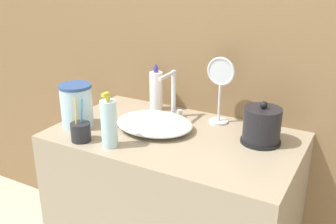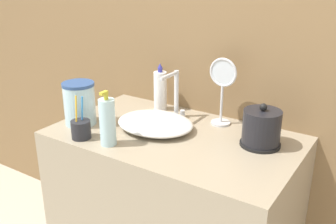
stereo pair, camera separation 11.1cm
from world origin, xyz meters
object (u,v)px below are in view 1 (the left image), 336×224
at_px(faucet, 173,92).
at_px(electric_kettle, 262,127).
at_px(shampoo_bottle, 156,90).
at_px(toothbrush_cup, 81,131).
at_px(water_pitcher, 77,105).
at_px(vanity_mirror, 220,85).
at_px(lotion_bottle, 109,123).

relative_size(faucet, electric_kettle, 1.26).
height_order(faucet, shampoo_bottle, shampoo_bottle).
xyz_separation_m(electric_kettle, toothbrush_cup, (-0.67, -0.35, -0.03)).
distance_m(faucet, electric_kettle, 0.46).
relative_size(toothbrush_cup, shampoo_bottle, 0.78).
bearing_deg(water_pitcher, faucet, 41.92).
distance_m(vanity_mirror, water_pitcher, 0.66).
bearing_deg(vanity_mirror, toothbrush_cup, -132.76).
height_order(electric_kettle, lotion_bottle, lotion_bottle).
bearing_deg(lotion_bottle, toothbrush_cup, -173.67).
bearing_deg(faucet, toothbrush_cup, -117.35).
bearing_deg(electric_kettle, faucet, 171.49).
xyz_separation_m(toothbrush_cup, water_pitcher, (-0.12, 0.12, 0.06)).
bearing_deg(electric_kettle, lotion_bottle, -147.90).
relative_size(electric_kettle, lotion_bottle, 0.79).
bearing_deg(vanity_mirror, electric_kettle, -26.75).
height_order(electric_kettle, shampoo_bottle, shampoo_bottle).
relative_size(faucet, toothbrush_cup, 1.24).
bearing_deg(water_pitcher, electric_kettle, 16.36).
xyz_separation_m(toothbrush_cup, lotion_bottle, (0.14, 0.02, 0.06)).
relative_size(faucet, vanity_mirror, 0.74).
relative_size(faucet, water_pitcher, 1.17).
relative_size(faucet, shampoo_bottle, 0.96).
bearing_deg(electric_kettle, shampoo_bottle, 167.67).
bearing_deg(faucet, lotion_bottle, -100.71).
distance_m(faucet, shampoo_bottle, 0.14).
xyz_separation_m(electric_kettle, vanity_mirror, (-0.24, 0.12, 0.11)).
height_order(faucet, lotion_bottle, lotion_bottle).
xyz_separation_m(lotion_bottle, shampoo_bottle, (-0.05, 0.46, 0.00)).
height_order(shampoo_bottle, water_pitcher, shampoo_bottle).
relative_size(shampoo_bottle, water_pitcher, 1.21).
bearing_deg(faucet, shampoo_bottle, 155.02).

